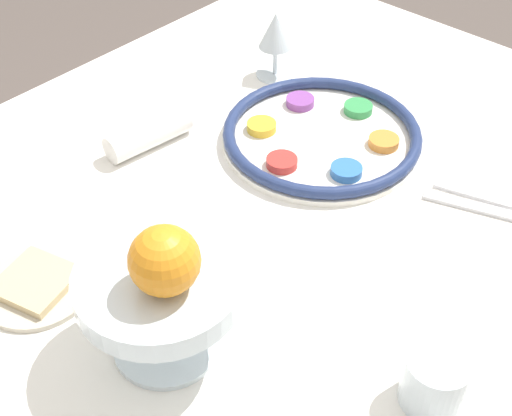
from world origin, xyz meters
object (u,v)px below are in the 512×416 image
Objects in this scene: orange_fruit at (164,261)px; seder_plate at (322,135)px; fruit_stand at (160,292)px; wine_glass at (276,34)px; cup_far at (435,380)px; napkin_roll at (148,134)px; bread_plate at (37,285)px.

seder_plate is at bearing -163.19° from orange_fruit.
wine_glass is at bearing -150.77° from fruit_stand.
wine_glass is 0.65m from fruit_stand.
cup_far is at bearing 52.50° from seder_plate.
fruit_stand is 1.28× the size of napkin_roll.
napkin_roll is at bearing -157.67° from bread_plate.
cup_far is (-0.15, 0.26, -0.13)m from orange_fruit.
wine_glass is 1.69× the size of cup_far.
fruit_stand is 0.32m from cup_far.
napkin_roll reaches higher than seder_plate.
fruit_stand reaches higher than seder_plate.
orange_fruit is at bearing 30.57° from wine_glass.
orange_fruit is (0.57, 0.34, 0.08)m from wine_glass.
napkin_roll is 0.61m from cup_far.
seder_plate reaches higher than bread_plate.
bread_plate is at bearing -77.72° from orange_fruit.
cup_far is (0.41, 0.59, -0.05)m from wine_glass.
wine_glass is 0.63m from bread_plate.
seder_plate is at bearing 171.28° from bread_plate.
seder_plate is at bearing -165.36° from fruit_stand.
seder_plate is at bearing 133.85° from napkin_roll.
napkin_roll is at bearing -1.49° from wine_glass.
napkin_roll is (0.31, -0.01, -0.06)m from wine_glass.
orange_fruit is at bearing 78.78° from fruit_stand.
bread_plate is (0.05, -0.22, -0.16)m from orange_fruit.
bread_plate is (0.62, 0.12, -0.08)m from wine_glass.
orange_fruit is 0.52× the size of bread_plate.
seder_plate is 0.24m from wine_glass.
napkin_roll is (-0.26, -0.32, -0.08)m from fruit_stand.
cup_far is at bearing 120.92° from orange_fruit.
fruit_stand is (0.56, 0.32, 0.01)m from wine_glass.
fruit_stand is at bearing -61.54° from cup_far.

